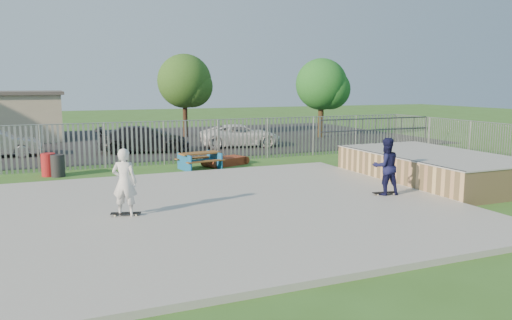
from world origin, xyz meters
name	(u,v)px	position (x,y,z in m)	size (l,w,h in m)	color
ground	(199,213)	(0.00, 0.00, 0.00)	(120.00, 120.00, 0.00)	#366221
concrete_slab	(199,210)	(0.00, 0.00, 0.07)	(15.00, 12.00, 0.15)	#A0A09B
quarter_pipe	(433,167)	(9.50, 1.04, 0.56)	(5.50, 7.05, 2.19)	tan
fence	(190,156)	(1.00, 4.59, 1.00)	(26.04, 16.02, 2.00)	gray
picnic_table	(200,161)	(2.14, 7.14, 0.38)	(1.97, 1.72, 0.74)	brown
funbox	(225,161)	(3.53, 7.73, 0.18)	(2.00, 1.47, 0.36)	maroon
trash_bin_red	(48,165)	(-3.94, 7.91, 0.46)	(0.55, 0.55, 0.92)	maroon
trash_bin_grey	(58,166)	(-3.59, 7.63, 0.45)	(0.53, 0.53, 0.89)	#232325
parking_lot	(115,142)	(0.00, 19.00, 0.01)	(40.00, 18.00, 0.02)	black
car_dark	(144,139)	(0.89, 13.51, 0.73)	(1.98, 4.87, 1.41)	black
car_white	(241,135)	(6.59, 13.73, 0.68)	(2.18, 4.73, 1.32)	white
tree_mid	(184,81)	(5.02, 20.46, 3.86)	(3.71, 3.71, 5.73)	#392417
tree_right	(321,84)	(13.57, 16.50, 3.64)	(3.51, 3.51, 5.41)	#3F2E19
skateboard_a	(385,193)	(6.02, -0.66, 0.19)	(0.82, 0.32, 0.08)	black
skateboard_b	(126,214)	(-2.06, -0.08, 0.19)	(0.82, 0.43, 0.08)	black
skater_navy	(386,166)	(6.02, -0.66, 1.07)	(0.89, 0.70, 1.84)	#121339
skater_white	(125,182)	(-2.06, -0.08, 1.07)	(0.67, 0.44, 1.84)	silver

